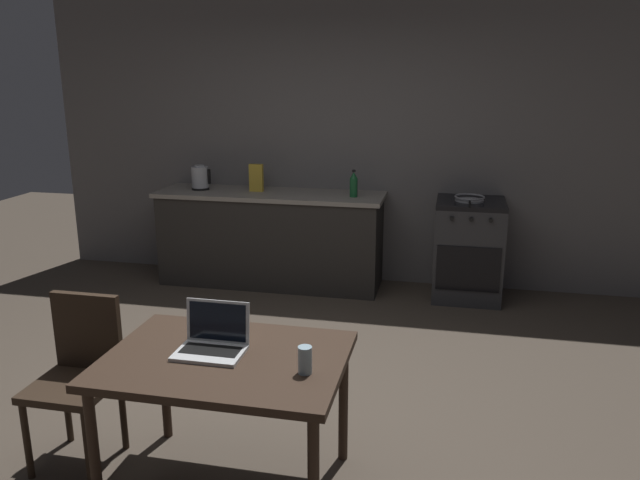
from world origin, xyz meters
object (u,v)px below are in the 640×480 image
Objects in this scene: stove_oven at (468,250)px; drinking_glass at (305,360)px; chair at (80,368)px; frying_pan at (470,198)px; bottle at (354,184)px; dining_table at (226,370)px; cereal_box at (256,178)px; electric_kettle at (200,178)px; laptop at (212,342)px.

stove_oven reaches higher than drinking_glass.
stove_oven is 1.02× the size of chair.
frying_pan is 3.20m from drinking_glass.
frying_pan is at bearing 1.23° from bottle.
stove_oven is at bearing 38.47° from chair.
dining_table is 4.35× the size of cereal_box.
electric_kettle reaches higher than frying_pan.
drinking_glass is at bearing -22.52° from laptop.
stove_oven is 2.81× the size of laptop.
laptop reaches higher than dining_table.
cereal_box is at bearing 178.61° from frying_pan.
laptop reaches higher than stove_oven.
drinking_glass is (1.26, -0.19, 0.27)m from chair.
stove_oven is 7.16× the size of drinking_glass.
frying_pan reaches higher than stove_oven.
chair is 3.01m from cereal_box.
laptop is 2.55× the size of drinking_glass.
chair is at bearing -124.50° from frying_pan.
electric_kettle is 0.56m from cereal_box.
stove_oven is 0.80× the size of dining_table.
cereal_box is at bearing 72.44° from chair.
drinking_glass is at bearing -60.23° from electric_kettle.
laptop is at bearing -76.15° from cereal_box.
laptop is (0.77, -0.07, 0.25)m from chair.
bottle reaches higher than dining_table.
frying_pan is at bearing 69.06° from dining_table.
cereal_box reaches higher than bottle.
dining_table is 0.44m from drinking_glass.
bottle reaches higher than stove_oven.
stove_oven is 3.26m from dining_table.
dining_table is at bearing 167.92° from drinking_glass.
bottle is at bearing -177.40° from stove_oven.
drinking_glass is at bearing -103.53° from frying_pan.
laptop is 1.35× the size of electric_kettle.
frying_pan reaches higher than dining_table.
electric_kettle is at bearing 179.94° from stove_oven.
laptop is at bearing 165.97° from drinking_glass.
cereal_box is at bearing 105.04° from dining_table.
chair is at bearing 173.32° from dining_table.
bottle is at bearing 54.39° from chair.
frying_pan is (2.00, 2.92, 0.42)m from chair.
bottle reaches higher than frying_pan.
laptop is 1.23× the size of cereal_box.
dining_table is 3.53× the size of laptop.
electric_kettle is 0.91× the size of cereal_box.
stove_oven is 0.48m from frying_pan.
frying_pan is (1.15, 3.02, 0.29)m from dining_table.
bottle is at bearing 87.65° from dining_table.
chair is at bearing -79.73° from electric_kettle.
chair reaches higher than dining_table.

